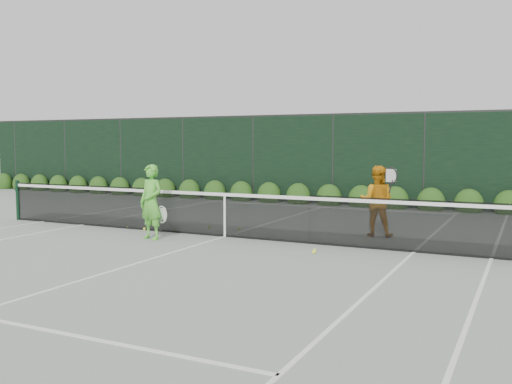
% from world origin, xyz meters
% --- Properties ---
extents(ground, '(80.00, 80.00, 0.00)m').
position_xyz_m(ground, '(0.00, 0.00, 0.00)').
color(ground, gray).
rests_on(ground, ground).
extents(tennis_net, '(12.90, 0.10, 1.07)m').
position_xyz_m(tennis_net, '(-0.02, 0.00, 0.53)').
color(tennis_net, '#11341E').
rests_on(tennis_net, ground).
extents(player_woman, '(0.68, 0.49, 1.62)m').
position_xyz_m(player_woman, '(-1.28, -0.96, 0.81)').
color(player_woman, '#5AC63A').
rests_on(player_woman, ground).
extents(player_man, '(0.91, 0.67, 1.58)m').
position_xyz_m(player_man, '(2.99, 1.59, 0.79)').
color(player_man, orange).
rests_on(player_man, ground).
extents(court_lines, '(11.03, 23.83, 0.01)m').
position_xyz_m(court_lines, '(0.00, 0.00, 0.01)').
color(court_lines, white).
rests_on(court_lines, ground).
extents(windscreen_fence, '(32.00, 21.07, 3.06)m').
position_xyz_m(windscreen_fence, '(0.00, -2.71, 1.51)').
color(windscreen_fence, black).
rests_on(windscreen_fence, ground).
extents(hedge_row, '(31.66, 0.65, 0.94)m').
position_xyz_m(hedge_row, '(-0.00, 7.15, 0.23)').
color(hedge_row, '#193A10').
rests_on(hedge_row, ground).
extents(tennis_balls, '(5.25, 2.01, 0.07)m').
position_xyz_m(tennis_balls, '(-0.36, 0.02, 0.03)').
color(tennis_balls, '#DEF536').
rests_on(tennis_balls, ground).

